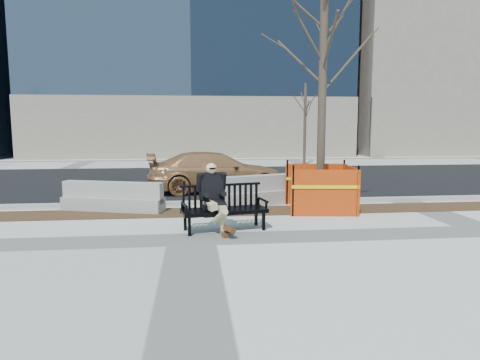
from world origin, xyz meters
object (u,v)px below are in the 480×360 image
object	(u,v)px
bench	(224,230)
seated_man	(213,231)
sedan	(216,191)
jersey_barrier_right	(259,205)
tree_fence	(319,210)
jersey_barrier_left	(113,211)

from	to	relation	value
bench	seated_man	world-z (taller)	seated_man
sedan	jersey_barrier_right	distance (m)	2.74
seated_man	jersey_barrier_right	distance (m)	3.18
tree_fence	jersey_barrier_right	distance (m)	1.73
seated_man	tree_fence	world-z (taller)	tree_fence
bench	jersey_barrier_right	bearing A→B (deg)	56.14
bench	tree_fence	world-z (taller)	tree_fence
seated_man	tree_fence	bearing A→B (deg)	22.13
sedan	jersey_barrier_right	size ratio (longest dim) A/B	1.56
tree_fence	sedan	bearing A→B (deg)	126.14
jersey_barrier_left	jersey_barrier_right	bearing A→B (deg)	23.93
seated_man	jersey_barrier_right	bearing A→B (deg)	52.05
tree_fence	jersey_barrier_left	xyz separation A→B (m)	(-5.37, 0.48, 0.00)
seated_man	jersey_barrier_right	xyz separation A→B (m)	(1.43, 2.84, 0.00)
jersey_barrier_right	tree_fence	bearing A→B (deg)	-51.07
jersey_barrier_left	jersey_barrier_right	xyz separation A→B (m)	(3.91, 0.46, 0.00)
bench	tree_fence	bearing A→B (deg)	24.52
bench	tree_fence	size ratio (longest dim) A/B	0.29
seated_man	jersey_barrier_right	size ratio (longest dim) A/B	0.50
bench	seated_man	distance (m)	0.24
seated_man	jersey_barrier_left	xyz separation A→B (m)	(-2.48, 2.37, 0.00)
bench	jersey_barrier_left	world-z (taller)	bench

